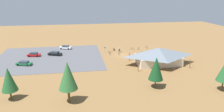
{
  "coord_description": "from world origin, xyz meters",
  "views": [
    {
      "loc": [
        15.51,
        70.07,
        20.93
      ],
      "look_at": [
        4.42,
        4.5,
        1.2
      ],
      "focal_mm": 34.16,
      "sensor_mm": 36.0,
      "label": 1
    }
  ],
  "objects_px": {
    "bike_pavilion": "(158,55)",
    "bicycle_teal_yard_right": "(147,47)",
    "bicycle_silver_edge_north": "(119,54)",
    "car_green_inner_stall": "(24,63)",
    "car_red_front_row": "(34,54)",
    "pine_far_west": "(68,76)",
    "car_white_back_corner": "(66,47)",
    "bicycle_purple_edge_south": "(138,49)",
    "bicycle_blue_lone_east": "(120,52)",
    "trash_bin": "(114,50)",
    "lot_sign": "(105,49)",
    "pine_east": "(9,79)",
    "pine_center": "(156,69)",
    "bicycle_black_trailside": "(132,49)",
    "visitor_crossing_yard": "(119,49)",
    "bicycle_white_yard_front": "(110,54)",
    "bicycle_yellow_yard_left": "(110,52)",
    "car_black_far_end": "(55,53)"
  },
  "relations": [
    {
      "from": "bike_pavilion",
      "to": "bicycle_teal_yard_right",
      "type": "relative_size",
      "value": 9.51
    },
    {
      "from": "bicycle_silver_edge_north",
      "to": "car_green_inner_stall",
      "type": "relative_size",
      "value": 0.36
    },
    {
      "from": "car_red_front_row",
      "to": "pine_far_west",
      "type": "bearing_deg",
      "value": 110.32
    },
    {
      "from": "bicycle_teal_yard_right",
      "to": "car_white_back_corner",
      "type": "distance_m",
      "value": 31.76
    },
    {
      "from": "bicycle_purple_edge_south",
      "to": "bicycle_blue_lone_east",
      "type": "bearing_deg",
      "value": 26.69
    },
    {
      "from": "trash_bin",
      "to": "bicycle_silver_edge_north",
      "type": "bearing_deg",
      "value": 97.15
    },
    {
      "from": "lot_sign",
      "to": "pine_east",
      "type": "relative_size",
      "value": 0.32
    },
    {
      "from": "pine_center",
      "to": "bicycle_silver_edge_north",
      "type": "distance_m",
      "value": 28.08
    },
    {
      "from": "bicycle_blue_lone_east",
      "to": "bicycle_black_trailside",
      "type": "distance_m",
      "value": 7.4
    },
    {
      "from": "car_white_back_corner",
      "to": "visitor_crossing_yard",
      "type": "bearing_deg",
      "value": 161.96
    },
    {
      "from": "bicycle_white_yard_front",
      "to": "bicycle_silver_edge_north",
      "type": "xyz_separation_m",
      "value": [
        -3.05,
        1.1,
        0.0
      ]
    },
    {
      "from": "bicycle_silver_edge_north",
      "to": "bicycle_yellow_yard_left",
      "type": "relative_size",
      "value": 1.05
    },
    {
      "from": "bicycle_black_trailside",
      "to": "pine_center",
      "type": "bearing_deg",
      "value": 84.05
    },
    {
      "from": "car_red_front_row",
      "to": "visitor_crossing_yard",
      "type": "bearing_deg",
      "value": -176.33
    },
    {
      "from": "bicycle_silver_edge_north",
      "to": "bicycle_white_yard_front",
      "type": "bearing_deg",
      "value": -19.84
    },
    {
      "from": "bicycle_white_yard_front",
      "to": "visitor_crossing_yard",
      "type": "xyz_separation_m",
      "value": [
        -4.11,
        -3.81,
        0.59
      ]
    },
    {
      "from": "bicycle_blue_lone_east",
      "to": "car_red_front_row",
      "type": "height_order",
      "value": "car_red_front_row"
    },
    {
      "from": "trash_bin",
      "to": "bicycle_white_yard_front",
      "type": "xyz_separation_m",
      "value": [
        2.3,
        4.92,
        -0.09
      ]
    },
    {
      "from": "pine_far_west",
      "to": "bicycle_purple_edge_south",
      "type": "xyz_separation_m",
      "value": [
        -25.33,
        -37.35,
        -5.19
      ]
    },
    {
      "from": "bicycle_white_yard_front",
      "to": "bicycle_silver_edge_north",
      "type": "bearing_deg",
      "value": 160.16
    },
    {
      "from": "bike_pavilion",
      "to": "trash_bin",
      "type": "xyz_separation_m",
      "value": [
        10.44,
        -17.9,
        -2.51
      ]
    },
    {
      "from": "pine_center",
      "to": "bicycle_yellow_yard_left",
      "type": "relative_size",
      "value": 4.42
    },
    {
      "from": "bicycle_purple_edge_south",
      "to": "bicycle_silver_edge_north",
      "type": "xyz_separation_m",
      "value": [
        8.84,
        6.15,
        -0.03
      ]
    },
    {
      "from": "pine_east",
      "to": "bicycle_yellow_yard_left",
      "type": "relative_size",
      "value": 4.17
    },
    {
      "from": "pine_east",
      "to": "bike_pavilion",
      "type": "bearing_deg",
      "value": -156.85
    },
    {
      "from": "bicycle_silver_edge_north",
      "to": "car_red_front_row",
      "type": "distance_m",
      "value": 29.3
    },
    {
      "from": "car_white_back_corner",
      "to": "car_green_inner_stall",
      "type": "bearing_deg",
      "value": 56.81
    },
    {
      "from": "lot_sign",
      "to": "bicycle_silver_edge_north",
      "type": "height_order",
      "value": "lot_sign"
    },
    {
      "from": "lot_sign",
      "to": "car_red_front_row",
      "type": "height_order",
      "value": "lot_sign"
    },
    {
      "from": "car_white_back_corner",
      "to": "bicycle_silver_edge_north",
      "type": "bearing_deg",
      "value": 148.84
    },
    {
      "from": "pine_center",
      "to": "visitor_crossing_yard",
      "type": "distance_m",
      "value": 32.78
    },
    {
      "from": "bicycle_black_trailside",
      "to": "car_white_back_corner",
      "type": "xyz_separation_m",
      "value": [
        25.3,
        -4.8,
        0.38
      ]
    },
    {
      "from": "bicycle_black_trailside",
      "to": "car_black_far_end",
      "type": "distance_m",
      "value": 28.81
    },
    {
      "from": "car_white_back_corner",
      "to": "bicycle_yellow_yard_left",
      "type": "bearing_deg",
      "value": 153.3
    },
    {
      "from": "bicycle_purple_edge_south",
      "to": "bicycle_white_yard_front",
      "type": "bearing_deg",
      "value": 22.98
    },
    {
      "from": "car_black_far_end",
      "to": "visitor_crossing_yard",
      "type": "relative_size",
      "value": 2.78
    },
    {
      "from": "pine_far_west",
      "to": "bicycle_white_yard_front",
      "type": "height_order",
      "value": "pine_far_west"
    },
    {
      "from": "pine_center",
      "to": "car_black_far_end",
      "type": "bearing_deg",
      "value": -50.86
    },
    {
      "from": "car_green_inner_stall",
      "to": "car_white_back_corner",
      "type": "relative_size",
      "value": 1.02
    },
    {
      "from": "bicycle_yellow_yard_left",
      "to": "car_black_far_end",
      "type": "relative_size",
      "value": 0.33
    },
    {
      "from": "bicycle_purple_edge_south",
      "to": "car_black_far_end",
      "type": "height_order",
      "value": "car_black_far_end"
    },
    {
      "from": "trash_bin",
      "to": "bicycle_black_trailside",
      "type": "relative_size",
      "value": 0.52
    },
    {
      "from": "car_green_inner_stall",
      "to": "visitor_crossing_yard",
      "type": "distance_m",
      "value": 33.35
    },
    {
      "from": "pine_center",
      "to": "bicycle_white_yard_front",
      "type": "bearing_deg",
      "value": -78.32
    },
    {
      "from": "pine_center",
      "to": "car_green_inner_stall",
      "type": "bearing_deg",
      "value": -32.74
    },
    {
      "from": "pine_far_west",
      "to": "bicycle_silver_edge_north",
      "type": "bearing_deg",
      "value": -117.86
    },
    {
      "from": "trash_bin",
      "to": "bicycle_purple_edge_south",
      "type": "xyz_separation_m",
      "value": [
        -9.6,
        -0.13,
        -0.06
      ]
    },
    {
      "from": "bike_pavilion",
      "to": "car_red_front_row",
      "type": "height_order",
      "value": "bike_pavilion"
    },
    {
      "from": "bicycle_black_trailside",
      "to": "car_red_front_row",
      "type": "relative_size",
      "value": 0.39
    },
    {
      "from": "car_red_front_row",
      "to": "bicycle_blue_lone_east",
      "type": "bearing_deg",
      "value": 178.16
    }
  ]
}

